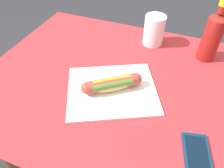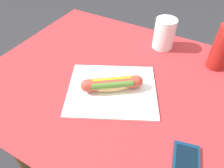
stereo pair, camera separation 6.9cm
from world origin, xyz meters
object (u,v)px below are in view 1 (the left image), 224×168
(soda_bottle, at_px, (212,36))
(drinking_cup, at_px, (154,30))
(cell_phone, at_px, (197,155))
(hot_dog, at_px, (112,84))

(soda_bottle, distance_m, drinking_cup, 0.23)
(cell_phone, relative_size, soda_bottle, 0.60)
(hot_dog, bearing_deg, cell_phone, 153.95)
(hot_dog, bearing_deg, drinking_cup, -100.18)
(soda_bottle, bearing_deg, cell_phone, 90.95)
(hot_dog, xyz_separation_m, cell_phone, (-0.29, 0.14, -0.03))
(hot_dog, xyz_separation_m, soda_bottle, (-0.28, -0.31, 0.07))
(cell_phone, xyz_separation_m, soda_bottle, (0.01, -0.45, 0.09))
(hot_dog, relative_size, cell_phone, 1.29)
(hot_dog, distance_m, cell_phone, 0.32)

